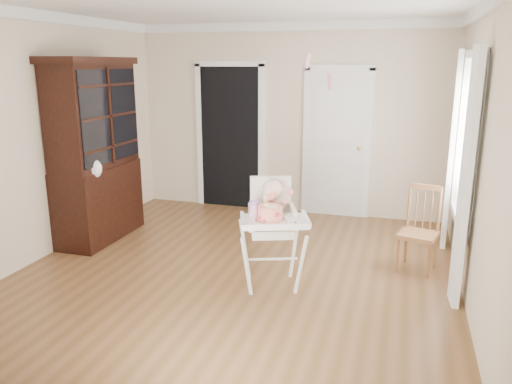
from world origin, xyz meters
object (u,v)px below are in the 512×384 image
(high_chair, at_px, (272,220))
(cake, at_px, (270,213))
(sippy_cup, at_px, (254,208))
(china_cabinet, at_px, (95,151))
(dining_chair, at_px, (419,232))

(high_chair, distance_m, cake, 0.29)
(sippy_cup, bearing_deg, cake, -15.18)
(high_chair, bearing_deg, china_cabinet, 142.91)
(high_chair, relative_size, cake, 3.76)
(dining_chair, bearing_deg, high_chair, -134.77)
(sippy_cup, height_order, china_cabinet, china_cabinet)
(sippy_cup, height_order, dining_chair, sippy_cup)
(high_chair, xyz_separation_m, sippy_cup, (-0.12, -0.20, 0.17))
(cake, distance_m, china_cabinet, 2.68)
(cake, relative_size, dining_chair, 0.32)
(cake, height_order, dining_chair, dining_chair)
(high_chair, relative_size, china_cabinet, 0.49)
(high_chair, bearing_deg, dining_chair, 10.99)
(sippy_cup, xyz_separation_m, china_cabinet, (-2.31, 0.95, 0.26))
(sippy_cup, bearing_deg, china_cabinet, 157.63)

